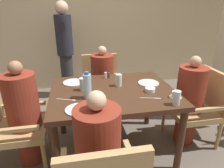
{
  "coord_description": "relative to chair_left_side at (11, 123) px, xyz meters",
  "views": [
    {
      "loc": [
        -0.38,
        -1.89,
        1.62
      ],
      "look_at": [
        0.0,
        0.05,
        0.82
      ],
      "focal_mm": 32.0,
      "sensor_mm": 36.0,
      "label": 1
    }
  ],
  "objects": [
    {
      "name": "ground_plane",
      "position": [
        1.06,
        0.0,
        -0.49
      ],
      "size": [
        16.0,
        16.0,
        0.0
      ],
      "primitive_type": "plane",
      "color": "#60564C"
    },
    {
      "name": "wall_back",
      "position": [
        1.06,
        2.08,
        0.91
      ],
      "size": [
        8.0,
        0.06,
        2.8
      ],
      "color": "tan",
      "rests_on": "ground_plane"
    },
    {
      "name": "dining_table",
      "position": [
        1.06,
        0.0,
        0.18
      ],
      "size": [
        1.29,
        1.01,
        0.77
      ],
      "color": "#422819",
      "rests_on": "ground_plane"
    },
    {
      "name": "chair_left_side",
      "position": [
        0.0,
        0.0,
        0.0
      ],
      "size": [
        0.54,
        0.54,
        0.9
      ],
      "color": "tan",
      "rests_on": "ground_plane"
    },
    {
      "name": "diner_in_left_chair",
      "position": [
        0.14,
        0.0,
        0.09
      ],
      "size": [
        0.32,
        0.32,
        1.14
      ],
      "color": "maroon",
      "rests_on": "ground_plane"
    },
    {
      "name": "chair_far_side",
      "position": [
        1.06,
        0.91,
        0.0
      ],
      "size": [
        0.54,
        0.54,
        0.9
      ],
      "color": "tan",
      "rests_on": "ground_plane"
    },
    {
      "name": "diner_in_far_chair",
      "position": [
        1.06,
        0.77,
        0.07
      ],
      "size": [
        0.32,
        0.32,
        1.08
      ],
      "color": "maroon",
      "rests_on": "ground_plane"
    },
    {
      "name": "chair_right_side",
      "position": [
        2.11,
        0.0,
        0.0
      ],
      "size": [
        0.54,
        0.54,
        0.9
      ],
      "color": "tan",
      "rests_on": "ground_plane"
    },
    {
      "name": "diner_in_right_chair",
      "position": [
        1.97,
        0.0,
        0.07
      ],
      "size": [
        0.32,
        0.32,
        1.09
      ],
      "color": "maroon",
      "rests_on": "ground_plane"
    },
    {
      "name": "diner_in_near_chair",
      "position": [
        0.8,
        -0.77,
        0.08
      ],
      "size": [
        0.32,
        0.32,
        1.12
      ],
      "color": "maroon",
      "rests_on": "ground_plane"
    },
    {
      "name": "standing_host",
      "position": [
        0.54,
        1.63,
        0.4
      ],
      "size": [
        0.28,
        0.32,
        1.66
      ],
      "color": "#2D2D33",
      "rests_on": "ground_plane"
    },
    {
      "name": "plate_main_left",
      "position": [
        1.49,
        0.11,
        0.28
      ],
      "size": [
        0.23,
        0.23,
        0.01
      ],
      "color": "white",
      "rests_on": "dining_table"
    },
    {
      "name": "plate_main_right",
      "position": [
        0.69,
        -0.36,
        0.28
      ],
      "size": [
        0.23,
        0.23,
        0.01
      ],
      "color": "white",
      "rests_on": "dining_table"
    },
    {
      "name": "plate_dessert_center",
      "position": [
        0.65,
        0.29,
        0.28
      ],
      "size": [
        0.23,
        0.23,
        0.01
      ],
      "color": "white",
      "rests_on": "dining_table"
    },
    {
      "name": "teacup_with_saucer",
      "position": [
        1.62,
        -0.29,
        0.31
      ],
      "size": [
        0.12,
        0.12,
        0.06
      ],
      "color": "white",
      "rests_on": "dining_table"
    },
    {
      "name": "bowl_small",
      "position": [
        1.43,
        -0.11,
        0.3
      ],
      "size": [
        0.1,
        0.1,
        0.04
      ],
      "color": "white",
      "rests_on": "dining_table"
    },
    {
      "name": "water_bottle",
      "position": [
        0.78,
        -0.14,
        0.4
      ],
      "size": [
        0.08,
        0.08,
        0.27
      ],
      "color": "#A3C6DB",
      "rests_on": "dining_table"
    },
    {
      "name": "glass_tall_near",
      "position": [
        0.75,
        0.06,
        0.34
      ],
      "size": [
        0.07,
        0.07,
        0.13
      ],
      "color": "silver",
      "rests_on": "dining_table"
    },
    {
      "name": "glass_tall_mid",
      "position": [
        1.14,
        0.1,
        0.34
      ],
      "size": [
        0.07,
        0.07,
        0.13
      ],
      "color": "silver",
      "rests_on": "dining_table"
    },
    {
      "name": "glass_tall_far",
      "position": [
        1.55,
        -0.42,
        0.34
      ],
      "size": [
        0.07,
        0.07,
        0.13
      ],
      "color": "silver",
      "rests_on": "dining_table"
    },
    {
      "name": "salt_shaker",
      "position": [
        1.04,
        0.38,
        0.31
      ],
      "size": [
        0.03,
        0.03,
        0.07
      ],
      "color": "white",
      "rests_on": "dining_table"
    },
    {
      "name": "pepper_shaker",
      "position": [
        1.08,
        0.38,
        0.31
      ],
      "size": [
        0.03,
        0.03,
        0.07
      ],
      "color": "#4C3D2D",
      "rests_on": "dining_table"
    },
    {
      "name": "fork_beside_plate",
      "position": [
        0.59,
        -0.15,
        0.28
      ],
      "size": [
        0.18,
        0.08,
        0.0
      ],
      "color": "silver",
      "rests_on": "dining_table"
    },
    {
      "name": "knife_beside_plate",
      "position": [
        1.38,
        -0.26,
        0.28
      ],
      "size": [
        0.2,
        0.06,
        0.0
      ],
      "color": "silver",
      "rests_on": "dining_table"
    }
  ]
}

